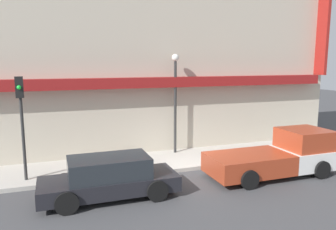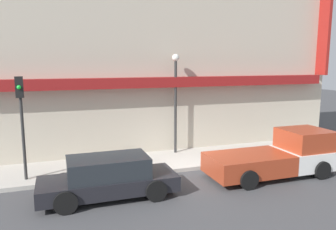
{
  "view_description": "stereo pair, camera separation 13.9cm",
  "coord_description": "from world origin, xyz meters",
  "px_view_note": "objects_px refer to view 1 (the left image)",
  "views": [
    {
      "loc": [
        -5.68,
        -12.79,
        4.76
      ],
      "look_at": [
        -0.7,
        1.22,
        2.37
      ],
      "focal_mm": 35.0,
      "sensor_mm": 36.0,
      "label": 1
    },
    {
      "loc": [
        -5.55,
        -12.83,
        4.76
      ],
      "look_at": [
        -0.7,
        1.22,
        2.37
      ],
      "focal_mm": 35.0,
      "sensor_mm": 36.0,
      "label": 2
    }
  ],
  "objects_px": {
    "parked_car": "(109,178)",
    "traffic_light": "(21,111)",
    "street_lamp": "(175,91)",
    "fire_hydrant": "(95,167)",
    "pickup_truck": "(280,156)"
  },
  "relations": [
    {
      "from": "parked_car",
      "to": "traffic_light",
      "type": "distance_m",
      "value": 4.35
    },
    {
      "from": "parked_car",
      "to": "pickup_truck",
      "type": "bearing_deg",
      "value": 1.14
    },
    {
      "from": "fire_hydrant",
      "to": "street_lamp",
      "type": "bearing_deg",
      "value": 24.74
    },
    {
      "from": "fire_hydrant",
      "to": "street_lamp",
      "type": "distance_m",
      "value": 5.56
    },
    {
      "from": "parked_car",
      "to": "traffic_light",
      "type": "bearing_deg",
      "value": 141.91
    },
    {
      "from": "street_lamp",
      "to": "fire_hydrant",
      "type": "bearing_deg",
      "value": -155.26
    },
    {
      "from": "fire_hydrant",
      "to": "traffic_light",
      "type": "distance_m",
      "value": 3.62
    },
    {
      "from": "parked_car",
      "to": "fire_hydrant",
      "type": "height_order",
      "value": "parked_car"
    },
    {
      "from": "street_lamp",
      "to": "traffic_light",
      "type": "xyz_separation_m",
      "value": [
        -6.98,
        -1.84,
        -0.39
      ]
    },
    {
      "from": "parked_car",
      "to": "street_lamp",
      "type": "distance_m",
      "value": 6.42
    },
    {
      "from": "parked_car",
      "to": "traffic_light",
      "type": "relative_size",
      "value": 1.18
    },
    {
      "from": "fire_hydrant",
      "to": "traffic_light",
      "type": "bearing_deg",
      "value": 176.61
    },
    {
      "from": "parked_car",
      "to": "traffic_light",
      "type": "height_order",
      "value": "traffic_light"
    },
    {
      "from": "pickup_truck",
      "to": "street_lamp",
      "type": "height_order",
      "value": "street_lamp"
    },
    {
      "from": "pickup_truck",
      "to": "parked_car",
      "type": "height_order",
      "value": "pickup_truck"
    }
  ]
}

